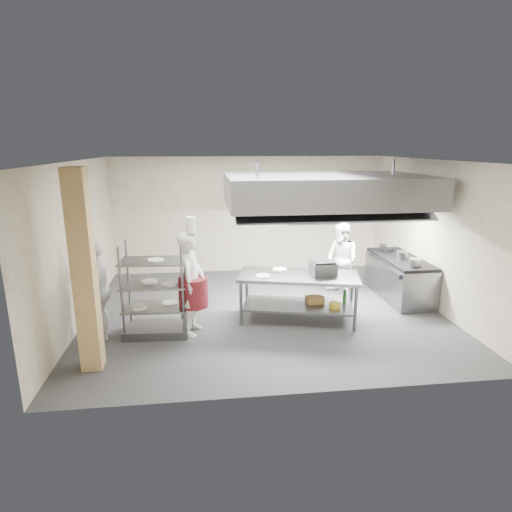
{
  "coord_description": "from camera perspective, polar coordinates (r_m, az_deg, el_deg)",
  "views": [
    {
      "loc": [
        -1.16,
        -8.05,
        3.29
      ],
      "look_at": [
        -0.15,
        0.2,
        1.12
      ],
      "focal_mm": 30.0,
      "sensor_mm": 36.0,
      "label": 1
    }
  ],
  "objects": [
    {
      "name": "floor",
      "position": [
        8.77,
        1.11,
        -7.38
      ],
      "size": [
        7.0,
        7.0,
        0.0
      ],
      "primitive_type": "plane",
      "color": "#2E2E30",
      "rests_on": "ground"
    },
    {
      "name": "ceiling",
      "position": [
        8.14,
        1.22,
        12.61
      ],
      "size": [
        7.0,
        7.0,
        0.0
      ],
      "primitive_type": "plane",
      "rotation": [
        3.14,
        0.0,
        0.0
      ],
      "color": "silver",
      "rests_on": "wall_back"
    },
    {
      "name": "wall_back",
      "position": [
        11.25,
        -1.02,
        5.49
      ],
      "size": [
        7.0,
        0.0,
        7.0
      ],
      "primitive_type": "plane",
      "rotation": [
        1.57,
        0.0,
        0.0
      ],
      "color": "gray",
      "rests_on": "ground"
    },
    {
      "name": "wall_left",
      "position": [
        8.57,
        -22.7,
        1.44
      ],
      "size": [
        0.0,
        6.0,
        6.0
      ],
      "primitive_type": "plane",
      "rotation": [
        1.57,
        0.0,
        1.57
      ],
      "color": "gray",
      "rests_on": "ground"
    },
    {
      "name": "wall_right",
      "position": [
        9.47,
        22.64,
        2.62
      ],
      "size": [
        0.0,
        6.0,
        6.0
      ],
      "primitive_type": "plane",
      "rotation": [
        1.57,
        0.0,
        -1.57
      ],
      "color": "gray",
      "rests_on": "ground"
    },
    {
      "name": "column",
      "position": [
        6.63,
        -21.94,
        -2.09
      ],
      "size": [
        0.3,
        0.3,
        3.0
      ],
      "primitive_type": "cube",
      "color": "tan",
      "rests_on": "floor"
    },
    {
      "name": "exhaust_hood",
      "position": [
        8.84,
        9.28,
        8.69
      ],
      "size": [
        4.0,
        2.5,
        0.6
      ],
      "primitive_type": "cube",
      "color": "gray",
      "rests_on": "ceiling"
    },
    {
      "name": "hood_strip_a",
      "position": [
        8.68,
        3.44,
        6.61
      ],
      "size": [
        1.6,
        0.12,
        0.04
      ],
      "primitive_type": "cube",
      "color": "white",
      "rests_on": "exhaust_hood"
    },
    {
      "name": "hood_strip_b",
      "position": [
        9.17,
        14.64,
        6.6
      ],
      "size": [
        1.6,
        0.12,
        0.04
      ],
      "primitive_type": "cube",
      "color": "white",
      "rests_on": "exhaust_hood"
    },
    {
      "name": "wall_shelf",
      "position": [
        11.42,
        8.12,
        5.49
      ],
      "size": [
        1.5,
        0.28,
        0.04
      ],
      "primitive_type": "cube",
      "color": "gray",
      "rests_on": "wall_back"
    },
    {
      "name": "island",
      "position": [
        8.25,
        5.61,
        -5.53
      ],
      "size": [
        2.41,
        1.45,
        0.91
      ],
      "primitive_type": null,
      "rotation": [
        0.0,
        0.0,
        -0.24
      ],
      "color": "gray",
      "rests_on": "floor"
    },
    {
      "name": "island_worktop",
      "position": [
        8.11,
        5.69,
        -2.71
      ],
      "size": [
        2.41,
        1.45,
        0.06
      ],
      "primitive_type": "cube",
      "rotation": [
        0.0,
        0.0,
        -0.24
      ],
      "color": "gray",
      "rests_on": "island"
    },
    {
      "name": "island_undershelf",
      "position": [
        8.3,
        5.59,
        -6.53
      ],
      "size": [
        2.21,
        1.32,
        0.04
      ],
      "primitive_type": "cube",
      "rotation": [
        0.0,
        0.0,
        -0.24
      ],
      "color": "slate",
      "rests_on": "island"
    },
    {
      "name": "pass_rack",
      "position": [
        7.7,
        -13.33,
        -4.34
      ],
      "size": [
        1.15,
        0.7,
        1.67
      ],
      "primitive_type": null,
      "rotation": [
        0.0,
        0.0,
        -0.05
      ],
      "color": "slate",
      "rests_on": "floor"
    },
    {
      "name": "cooking_range",
      "position": [
        9.97,
        18.54,
        -2.87
      ],
      "size": [
        0.8,
        2.0,
        0.84
      ],
      "primitive_type": "cube",
      "color": "slate",
      "rests_on": "floor"
    },
    {
      "name": "range_top",
      "position": [
        9.85,
        18.75,
        -0.37
      ],
      "size": [
        0.78,
        1.96,
        0.06
      ],
      "primitive_type": "cube",
      "color": "black",
      "rests_on": "cooking_range"
    },
    {
      "name": "chef_head",
      "position": [
        7.6,
        -8.59,
        -3.68
      ],
      "size": [
        0.59,
        0.76,
        1.84
      ],
      "primitive_type": "imported",
      "rotation": [
        0.0,
        0.0,
        1.32
      ],
      "color": "white",
      "rests_on": "floor"
    },
    {
      "name": "chef_line",
      "position": [
        9.66,
        11.34,
        -0.48
      ],
      "size": [
        0.89,
        0.98,
        1.63
      ],
      "primitive_type": "imported",
      "rotation": [
        0.0,
        0.0,
        -1.14
      ],
      "color": "silver",
      "rests_on": "floor"
    },
    {
      "name": "chef_plating",
      "position": [
        7.83,
        -20.28,
        -4.25
      ],
      "size": [
        0.57,
        1.08,
        1.75
      ],
      "primitive_type": "imported",
      "rotation": [
        0.0,
        0.0,
        -1.43
      ],
      "color": "white",
      "rests_on": "floor"
    },
    {
      "name": "griddle",
      "position": [
        8.19,
        8.94,
        -1.62
      ],
      "size": [
        0.49,
        0.39,
        0.22
      ],
      "primitive_type": "cube",
      "rotation": [
        0.0,
        0.0,
        0.09
      ],
      "color": "slate",
      "rests_on": "island_worktop"
    },
    {
      "name": "wicker_basket",
      "position": [
        8.37,
        7.84,
        -5.77
      ],
      "size": [
        0.34,
        0.24,
        0.14
      ],
      "primitive_type": "cube",
      "rotation": [
        0.0,
        0.0,
        0.08
      ],
      "color": "olive",
      "rests_on": "island_undershelf"
    },
    {
      "name": "stockpot",
      "position": [
        9.69,
        18.85,
        0.08
      ],
      "size": [
        0.24,
        0.24,
        0.17
      ],
      "primitive_type": "cylinder",
      "color": "slate",
      "rests_on": "range_top"
    },
    {
      "name": "plate_stack",
      "position": [
        7.8,
        -13.2,
        -6.42
      ],
      "size": [
        0.28,
        0.28,
        0.05
      ],
      "primitive_type": "cylinder",
      "color": "white",
      "rests_on": "pass_rack"
    }
  ]
}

